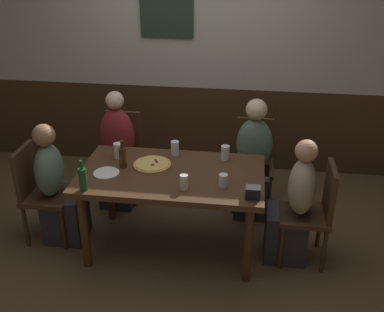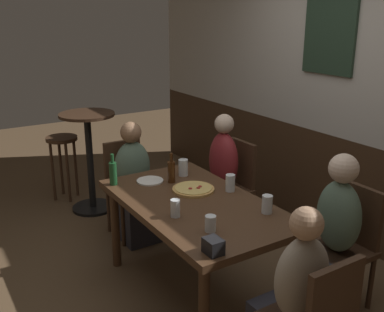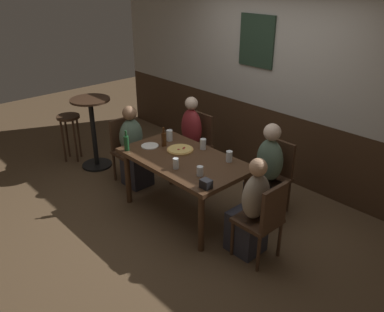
% 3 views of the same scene
% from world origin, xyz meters
% --- Properties ---
extents(ground_plane, '(12.00, 12.00, 0.00)m').
position_xyz_m(ground_plane, '(0.00, 0.00, 0.00)').
color(ground_plane, brown).
extents(wall_back, '(6.40, 0.13, 2.60)m').
position_xyz_m(wall_back, '(-0.00, 1.65, 1.30)').
color(wall_back, '#3D2819').
rests_on(wall_back, ground_plane).
extents(dining_table, '(1.52, 0.87, 0.74)m').
position_xyz_m(dining_table, '(0.00, 0.00, 0.65)').
color(dining_table, '#472D1C').
rests_on(dining_table, ground_plane).
extents(chair_head_east, '(0.40, 0.40, 0.88)m').
position_xyz_m(chair_head_east, '(1.17, 0.00, 0.50)').
color(chair_head_east, '#422B1C').
rests_on(chair_head_east, ground_plane).
extents(chair_head_west, '(0.40, 0.40, 0.88)m').
position_xyz_m(chair_head_west, '(-1.17, 0.00, 0.50)').
color(chair_head_west, '#422B1C').
rests_on(chair_head_west, ground_plane).
extents(chair_left_far, '(0.40, 0.40, 0.88)m').
position_xyz_m(chair_left_far, '(-0.67, 0.85, 0.50)').
color(chair_left_far, '#422B1C').
rests_on(chair_left_far, ground_plane).
extents(chair_right_far, '(0.40, 0.40, 0.88)m').
position_xyz_m(chair_right_far, '(0.67, 0.85, 0.50)').
color(chair_right_far, '#422B1C').
rests_on(chair_right_far, ground_plane).
extents(person_head_east, '(0.37, 0.34, 1.10)m').
position_xyz_m(person_head_east, '(1.01, 0.00, 0.46)').
color(person_head_east, '#2D2D38').
rests_on(person_head_east, ground_plane).
extents(person_head_west, '(0.37, 0.34, 1.11)m').
position_xyz_m(person_head_west, '(-1.01, 0.00, 0.46)').
color(person_head_west, '#2D2D38').
rests_on(person_head_west, ground_plane).
extents(person_left_far, '(0.34, 0.37, 1.16)m').
position_xyz_m(person_left_far, '(-0.67, 0.69, 0.49)').
color(person_left_far, '#2D2D38').
rests_on(person_left_far, ground_plane).
extents(person_right_far, '(0.34, 0.37, 1.15)m').
position_xyz_m(person_right_far, '(0.67, 0.69, 0.49)').
color(person_right_far, '#2D2D38').
rests_on(person_right_far, ground_plane).
extents(pizza, '(0.32, 0.32, 0.03)m').
position_xyz_m(pizza, '(-0.18, 0.10, 0.75)').
color(pizza, tan).
rests_on(pizza, dining_table).
extents(pint_glass_stout, '(0.08, 0.08, 0.14)m').
position_xyz_m(pint_glass_stout, '(-0.50, 0.20, 0.80)').
color(pint_glass_stout, silver).
rests_on(pint_glass_stout, dining_table).
extents(highball_clear, '(0.07, 0.07, 0.10)m').
position_xyz_m(highball_clear, '(0.44, -0.16, 0.79)').
color(highball_clear, silver).
rests_on(highball_clear, dining_table).
extents(tumbler_short, '(0.07, 0.07, 0.12)m').
position_xyz_m(tumbler_short, '(0.42, 0.31, 0.80)').
color(tumbler_short, silver).
rests_on(tumbler_short, dining_table).
extents(beer_glass_half, '(0.06, 0.06, 0.12)m').
position_xyz_m(beer_glass_half, '(0.14, -0.24, 0.79)').
color(beer_glass_half, silver).
rests_on(beer_glass_half, dining_table).
extents(pint_glass_pale, '(0.07, 0.07, 0.13)m').
position_xyz_m(pint_glass_pale, '(-0.02, 0.33, 0.80)').
color(pint_glass_pale, silver).
rests_on(pint_glass_pale, dining_table).
extents(beer_bottle_green, '(0.06, 0.06, 0.25)m').
position_xyz_m(beer_bottle_green, '(-0.61, -0.36, 0.84)').
color(beer_bottle_green, '#194723').
rests_on(beer_bottle_green, dining_table).
extents(beer_bottle_brown, '(0.06, 0.06, 0.24)m').
position_xyz_m(beer_bottle_brown, '(-0.42, 0.05, 0.83)').
color(beer_bottle_brown, '#42230F').
rests_on(beer_bottle_brown, dining_table).
extents(plate_white_large, '(0.21, 0.21, 0.01)m').
position_xyz_m(plate_white_large, '(-0.52, -0.09, 0.75)').
color(plate_white_large, white).
rests_on(plate_white_large, dining_table).
extents(condiment_caddy, '(0.11, 0.09, 0.09)m').
position_xyz_m(condiment_caddy, '(0.67, -0.30, 0.79)').
color(condiment_caddy, black).
rests_on(condiment_caddy, dining_table).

